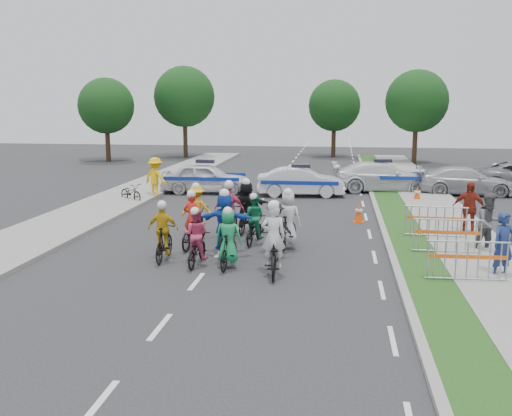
# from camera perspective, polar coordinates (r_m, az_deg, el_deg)

# --- Properties ---
(ground) EXTENTS (90.00, 90.00, 0.00)m
(ground) POSITION_cam_1_polar(r_m,az_deg,el_deg) (14.63, -5.96, -7.33)
(ground) COLOR #28282B
(ground) RESTS_ON ground
(curb_right) EXTENTS (0.20, 60.00, 0.12)m
(curb_right) POSITION_cam_1_polar(r_m,az_deg,el_deg) (19.07, 12.93, -3.12)
(curb_right) COLOR gray
(curb_right) RESTS_ON ground
(grass_strip) EXTENTS (1.20, 60.00, 0.11)m
(grass_strip) POSITION_cam_1_polar(r_m,az_deg,el_deg) (19.15, 15.02, -3.17)
(grass_strip) COLOR #1F3F14
(grass_strip) RESTS_ON ground
(sidewalk_right) EXTENTS (2.40, 60.00, 0.13)m
(sidewalk_right) POSITION_cam_1_polar(r_m,az_deg,el_deg) (19.44, 20.30, -3.24)
(sidewalk_right) COLOR gray
(sidewalk_right) RESTS_ON ground
(sidewalk_left) EXTENTS (3.00, 60.00, 0.13)m
(sidewalk_left) POSITION_cam_1_polar(r_m,az_deg,el_deg) (21.47, -19.64, -1.93)
(sidewalk_left) COLOR gray
(sidewalk_left) RESTS_ON ground
(rider_0) EXTENTS (0.85, 2.01, 2.00)m
(rider_0) POSITION_cam_1_polar(r_m,az_deg,el_deg) (14.99, 1.77, -4.22)
(rider_0) COLOR black
(rider_0) RESTS_ON ground
(rider_1) EXTENTS (0.75, 1.67, 1.72)m
(rider_1) POSITION_cam_1_polar(r_m,az_deg,el_deg) (15.57, -2.76, -3.60)
(rider_1) COLOR black
(rider_1) RESTS_ON ground
(rider_2) EXTENTS (0.71, 1.64, 1.66)m
(rider_2) POSITION_cam_1_polar(r_m,az_deg,el_deg) (15.92, -6.00, -3.52)
(rider_2) COLOR black
(rider_2) RESTS_ON ground
(rider_3) EXTENTS (0.90, 1.69, 1.76)m
(rider_3) POSITION_cam_1_polar(r_m,az_deg,el_deg) (16.49, -9.22, -2.90)
(rider_3) COLOR black
(rider_3) RESTS_ON ground
(rider_4) EXTENTS (0.93, 1.65, 1.67)m
(rider_4) POSITION_cam_1_polar(r_m,az_deg,el_deg) (16.80, 1.96, -2.60)
(rider_4) COLOR black
(rider_4) RESTS_ON ground
(rider_5) EXTENTS (1.60, 1.91, 2.00)m
(rider_5) POSITION_cam_1_polar(r_m,az_deg,el_deg) (16.91, -3.09, -1.92)
(rider_5) COLOR black
(rider_5) RESTS_ON ground
(rider_6) EXTENTS (0.83, 1.86, 1.83)m
(rider_6) POSITION_cam_1_polar(r_m,az_deg,el_deg) (17.85, -6.35, -2.05)
(rider_6) COLOR black
(rider_6) RESTS_ON ground
(rider_7) EXTENTS (0.88, 1.88, 1.91)m
(rider_7) POSITION_cam_1_polar(r_m,az_deg,el_deg) (17.58, 3.21, -1.74)
(rider_7) COLOR black
(rider_7) RESTS_ON ground
(rider_8) EXTENTS (0.77, 1.68, 1.66)m
(rider_8) POSITION_cam_1_polar(r_m,az_deg,el_deg) (18.23, -0.21, -1.66)
(rider_8) COLOR black
(rider_8) RESTS_ON ground
(rider_9) EXTENTS (1.03, 1.94, 2.00)m
(rider_9) POSITION_cam_1_polar(r_m,az_deg,el_deg) (18.68, -2.66, -0.93)
(rider_9) COLOR black
(rider_9) RESTS_ON ground
(rider_10) EXTENTS (1.06, 1.85, 1.85)m
(rider_10) POSITION_cam_1_polar(r_m,az_deg,el_deg) (19.27, -5.92, -0.76)
(rider_10) COLOR black
(rider_10) RESTS_ON ground
(rider_11) EXTENTS (1.57, 1.87, 1.91)m
(rider_11) POSITION_cam_1_polar(r_m,az_deg,el_deg) (19.73, -0.95, -0.19)
(rider_11) COLOR black
(rider_11) RESTS_ON ground
(police_car_0) EXTENTS (4.52, 2.12, 1.50)m
(police_car_0) POSITION_cam_1_polar(r_m,az_deg,el_deg) (28.59, -5.08, 3.01)
(police_car_0) COLOR silver
(police_car_0) RESTS_ON ground
(police_car_1) EXTENTS (4.30, 1.84, 1.38)m
(police_car_1) POSITION_cam_1_polar(r_m,az_deg,el_deg) (27.63, 4.50, 2.64)
(police_car_1) COLOR silver
(police_car_1) RESTS_ON ground
(police_car_2) EXTENTS (5.30, 2.55, 1.49)m
(police_car_2) POSITION_cam_1_polar(r_m,az_deg,el_deg) (29.63, 12.52, 3.06)
(police_car_2) COLOR silver
(police_car_2) RESTS_ON ground
(civilian_sedan) EXTENTS (4.67, 1.97, 1.35)m
(civilian_sedan) POSITION_cam_1_polar(r_m,az_deg,el_deg) (29.75, 20.21, 2.55)
(civilian_sedan) COLOR #AEAEB3
(civilian_sedan) RESTS_ON ground
(spectator_0) EXTENTS (0.75, 0.64, 1.74)m
(spectator_0) POSITION_cam_1_polar(r_m,az_deg,el_deg) (15.89, 23.50, -3.46)
(spectator_0) COLOR navy
(spectator_0) RESTS_ON ground
(spectator_1) EXTENTS (1.07, 0.95, 1.84)m
(spectator_1) POSITION_cam_1_polar(r_m,az_deg,el_deg) (18.37, 22.31, -1.42)
(spectator_1) COLOR #505054
(spectator_1) RESTS_ON ground
(spectator_2) EXTENTS (1.18, 0.78, 1.86)m
(spectator_2) POSITION_cam_1_polar(r_m,az_deg,el_deg) (20.63, 20.50, -0.03)
(spectator_2) COLOR maroon
(spectator_2) RESTS_ON ground
(marshal_hiviz) EXTENTS (1.41, 1.14, 1.90)m
(marshal_hiviz) POSITION_cam_1_polar(r_m,az_deg,el_deg) (27.57, -10.02, 3.04)
(marshal_hiviz) COLOR yellow
(marshal_hiviz) RESTS_ON ground
(barrier_0) EXTENTS (2.02, 0.58, 1.12)m
(barrier_0) POSITION_cam_1_polar(r_m,az_deg,el_deg) (15.10, 20.35, -5.17)
(barrier_0) COLOR #A5A8AD
(barrier_0) RESTS_ON ground
(barrier_1) EXTENTS (2.00, 0.51, 1.12)m
(barrier_1) POSITION_cam_1_polar(r_m,az_deg,el_deg) (17.68, 18.57, -2.82)
(barrier_1) COLOR #A5A8AD
(barrier_1) RESTS_ON ground
(barrier_2) EXTENTS (2.02, 0.59, 1.12)m
(barrier_2) POSITION_cam_1_polar(r_m,az_deg,el_deg) (19.66, 17.53, -1.44)
(barrier_2) COLOR #A5A8AD
(barrier_2) RESTS_ON ground
(cone_0) EXTENTS (0.40, 0.40, 0.70)m
(cone_0) POSITION_cam_1_polar(r_m,az_deg,el_deg) (21.89, 10.24, -0.51)
(cone_0) COLOR #F24C0C
(cone_0) RESTS_ON ground
(cone_1) EXTENTS (0.40, 0.40, 0.70)m
(cone_1) POSITION_cam_1_polar(r_m,az_deg,el_deg) (27.00, 15.82, 1.34)
(cone_1) COLOR #F24C0C
(cone_1) RESTS_ON ground
(parked_bike) EXTENTS (1.59, 1.38, 0.83)m
(parked_bike) POSITION_cam_1_polar(r_m,az_deg,el_deg) (26.64, -12.41, 1.53)
(parked_bike) COLOR black
(parked_bike) RESTS_ON ground
(tree_0) EXTENTS (4.20, 4.20, 6.30)m
(tree_0) POSITION_cam_1_polar(r_m,az_deg,el_deg) (45.03, -14.77, 9.84)
(tree_0) COLOR #382619
(tree_0) RESTS_ON ground
(tree_1) EXTENTS (4.55, 4.55, 6.82)m
(tree_1) POSITION_cam_1_polar(r_m,az_deg,el_deg) (43.83, 15.79, 10.24)
(tree_1) COLOR #382619
(tree_1) RESTS_ON ground
(tree_3) EXTENTS (4.90, 4.90, 7.35)m
(tree_3) POSITION_cam_1_polar(r_m,az_deg,el_deg) (47.17, -7.17, 10.97)
(tree_3) COLOR #382619
(tree_3) RESTS_ON ground
(tree_4) EXTENTS (4.20, 4.20, 6.30)m
(tree_4) POSITION_cam_1_polar(r_m,az_deg,el_deg) (47.49, 7.85, 10.11)
(tree_4) COLOR #382619
(tree_4) RESTS_ON ground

